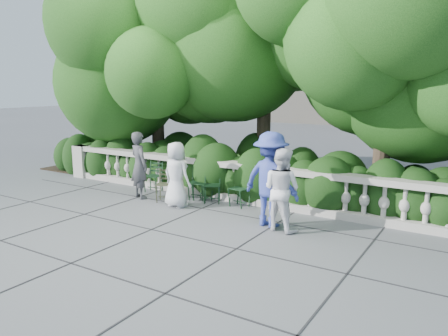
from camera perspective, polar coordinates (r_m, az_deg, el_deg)
The scene contains 14 objects.
ground at distance 9.53m, azimuth -3.20°, elevation -6.89°, with size 90.00×90.00×0.00m, color #515358.
balustrade at distance 10.87m, azimuth 2.23°, elevation -1.98°, with size 12.00×0.44×1.00m.
shrub_hedge at distance 12.02m, azimuth 5.05°, elevation -3.14°, with size 15.00×2.60×1.70m, color black, non-canonical shape.
tree_canopy at distance 11.59m, azimuth 8.98°, elevation 15.99°, with size 15.04×6.52×6.78m.
chair_a at distance 12.03m, azimuth -9.51°, elevation -3.24°, with size 0.44×0.48×0.84m, color black, non-canonical shape.
chair_b at distance 11.00m, azimuth -3.26°, elevation -4.44°, with size 0.44×0.48×0.84m, color black, non-canonical shape.
chair_c at distance 11.09m, azimuth -3.69°, elevation -4.32°, with size 0.44×0.48×0.84m, color black, non-canonical shape.
chair_d at distance 10.78m, azimuth -1.63°, elevation -4.76°, with size 0.44×0.48×0.84m, color black, non-canonical shape.
chair_e at distance 10.48m, azimuth 1.50°, elevation -5.22°, with size 0.44×0.48×0.84m, color black, non-canonical shape.
chair_weathered at distance 10.97m, azimuth -7.85°, elevation -4.57°, with size 0.44×0.48×0.84m, color black, non-canonical shape.
person_businessman at distance 10.47m, azimuth -6.24°, elevation -0.87°, with size 0.77×0.50×1.57m, color silver.
person_woman_grey at distance 11.40m, azimuth -11.00°, elevation 0.37°, with size 0.63×0.41×1.73m, color #393A3E.
person_casual_man at distance 8.81m, azimuth 7.50°, elevation -2.78°, with size 0.82×0.64×1.68m, color white.
person_older_blue at distance 9.00m, azimuth 6.12°, elevation -1.51°, with size 1.27×0.73×1.97m, color #334199.
Camera 1 is at (5.23, -7.42, 2.92)m, focal length 35.00 mm.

